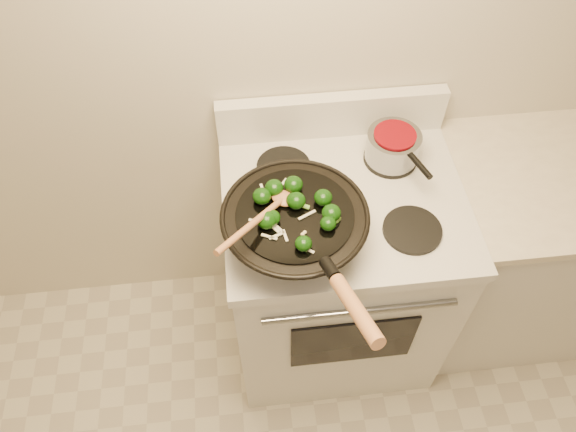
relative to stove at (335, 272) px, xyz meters
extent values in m
plane|color=beige|center=(0.08, 0.33, 0.83)|extent=(3.50, 0.00, 3.50)
cube|color=silver|center=(0.00, 0.00, -0.03)|extent=(0.76, 0.64, 0.88)
cube|color=silver|center=(0.00, 0.00, 0.43)|extent=(0.78, 0.66, 0.04)
cube|color=silver|center=(0.00, 0.30, 0.53)|extent=(0.78, 0.05, 0.16)
cylinder|color=gray|center=(0.00, -0.33, 0.31)|extent=(0.60, 0.02, 0.02)
cube|color=black|center=(0.00, -0.33, 0.08)|extent=(0.42, 0.01, 0.28)
cylinder|color=black|center=(-0.18, -0.15, 0.46)|extent=(0.18, 0.18, 0.01)
cylinder|color=black|center=(0.18, -0.15, 0.46)|extent=(0.18, 0.18, 0.01)
cylinder|color=black|center=(-0.18, 0.15, 0.46)|extent=(0.18, 0.18, 0.01)
cylinder|color=black|center=(0.18, 0.15, 0.46)|extent=(0.18, 0.18, 0.01)
cube|color=silver|center=(0.77, 0.03, -0.03)|extent=(0.86, 0.60, 0.88)
cube|color=beige|center=(0.77, 0.03, 0.42)|extent=(0.88, 0.62, 0.03)
torus|color=black|center=(-0.18, -0.15, 0.58)|extent=(0.42, 0.42, 0.02)
cylinder|color=black|center=(-0.18, -0.15, 0.59)|extent=(0.33, 0.33, 0.01)
cylinder|color=black|center=(-0.12, -0.38, 0.65)|extent=(0.05, 0.08, 0.05)
cylinder|color=#AB6E43|center=(-0.09, -0.52, 0.70)|extent=(0.09, 0.22, 0.10)
ellipsoid|color=black|center=(-0.17, -0.06, 0.61)|extent=(0.05, 0.05, 0.05)
cylinder|color=#4C8B32|center=(-0.16, -0.06, 0.60)|extent=(0.02, 0.02, 0.01)
ellipsoid|color=black|center=(-0.25, -0.17, 0.61)|extent=(0.05, 0.05, 0.04)
ellipsoid|color=black|center=(-0.23, -0.07, 0.61)|extent=(0.05, 0.05, 0.05)
ellipsoid|color=black|center=(-0.17, -0.27, 0.61)|extent=(0.05, 0.05, 0.04)
cylinder|color=#4C8B32|center=(-0.16, -0.27, 0.60)|extent=(0.02, 0.02, 0.01)
ellipsoid|color=black|center=(-0.10, -0.21, 0.61)|extent=(0.05, 0.05, 0.04)
ellipsoid|color=black|center=(-0.27, -0.10, 0.61)|extent=(0.05, 0.05, 0.05)
ellipsoid|color=black|center=(-0.08, -0.18, 0.61)|extent=(0.05, 0.05, 0.05)
cylinder|color=#4C8B32|center=(-0.07, -0.18, 0.60)|extent=(0.02, 0.02, 0.02)
ellipsoid|color=black|center=(-0.10, -0.12, 0.61)|extent=(0.05, 0.05, 0.04)
ellipsoid|color=black|center=(-0.26, -0.18, 0.61)|extent=(0.06, 0.06, 0.05)
ellipsoid|color=black|center=(-0.17, -0.12, 0.61)|extent=(0.05, 0.05, 0.05)
cylinder|color=#4C8B32|center=(-0.16, -0.12, 0.60)|extent=(0.02, 0.02, 0.02)
ellipsoid|color=black|center=(-0.18, -0.12, 0.61)|extent=(0.05, 0.05, 0.04)
cube|color=#EBE9CC|center=(-0.22, -0.23, 0.59)|extent=(0.01, 0.04, 0.00)
cube|color=#EBE9CC|center=(-0.20, -0.04, 0.59)|extent=(0.03, 0.04, 0.00)
cube|color=#EBE9CC|center=(-0.26, -0.06, 0.59)|extent=(0.02, 0.04, 0.00)
cube|color=#EBE9CC|center=(-0.28, -0.17, 0.59)|extent=(0.05, 0.03, 0.00)
cube|color=#EBE9CC|center=(-0.26, -0.23, 0.59)|extent=(0.04, 0.03, 0.00)
cube|color=#EBE9CC|center=(-0.17, -0.27, 0.59)|extent=(0.05, 0.04, 0.00)
cube|color=#EBE9CC|center=(-0.25, -0.20, 0.59)|extent=(0.04, 0.04, 0.00)
cube|color=#EBE9CC|center=(-0.24, -0.23, 0.59)|extent=(0.04, 0.02, 0.00)
cube|color=#EBE9CC|center=(-0.15, -0.16, 0.59)|extent=(0.05, 0.03, 0.00)
cube|color=#EBE9CC|center=(-0.23, -0.20, 0.59)|extent=(0.03, 0.04, 0.00)
cylinder|color=#65A334|center=(-0.27, -0.09, 0.60)|extent=(0.02, 0.03, 0.02)
cylinder|color=#65A334|center=(-0.07, -0.19, 0.60)|extent=(0.02, 0.02, 0.01)
cylinder|color=#65A334|center=(-0.26, -0.10, 0.60)|extent=(0.03, 0.03, 0.01)
cylinder|color=#65A334|center=(-0.07, -0.18, 0.60)|extent=(0.03, 0.03, 0.02)
cylinder|color=#65A334|center=(-0.15, -0.14, 0.60)|extent=(0.03, 0.02, 0.02)
cylinder|color=#65A334|center=(-0.09, -0.19, 0.60)|extent=(0.02, 0.03, 0.02)
cylinder|color=#65A334|center=(-0.17, -0.28, 0.60)|extent=(0.03, 0.02, 0.02)
sphere|color=beige|center=(-0.10, -0.13, 0.59)|extent=(0.01, 0.01, 0.01)
sphere|color=beige|center=(-0.18, -0.10, 0.59)|extent=(0.01, 0.01, 0.01)
sphere|color=beige|center=(-0.17, -0.23, 0.59)|extent=(0.01, 0.01, 0.01)
sphere|color=beige|center=(-0.16, -0.22, 0.59)|extent=(0.01, 0.01, 0.01)
sphere|color=beige|center=(-0.19, -0.06, 0.59)|extent=(0.01, 0.01, 0.01)
ellipsoid|color=#AB6E43|center=(-0.21, -0.10, 0.60)|extent=(0.09, 0.09, 0.02)
cylinder|color=#AB6E43|center=(-0.30, -0.22, 0.64)|extent=(0.20, 0.24, 0.10)
cylinder|color=gray|center=(0.18, 0.15, 0.51)|extent=(0.18, 0.18, 0.10)
cylinder|color=#6E050C|center=(0.18, 0.15, 0.56)|extent=(0.14, 0.14, 0.01)
cylinder|color=black|center=(0.23, 0.01, 0.56)|extent=(0.06, 0.11, 0.02)
camera|label=1|loc=(-0.31, -1.10, 1.84)|focal=35.00mm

